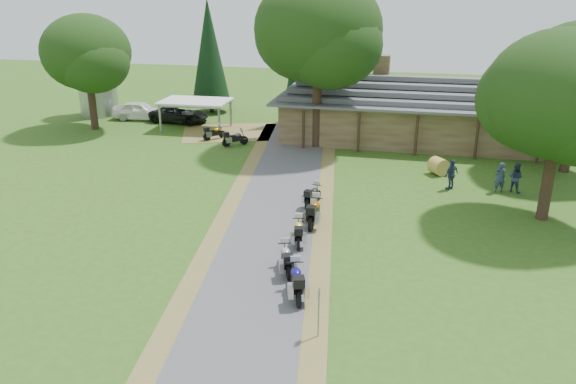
% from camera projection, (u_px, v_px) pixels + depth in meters
% --- Properties ---
extents(ground, '(120.00, 120.00, 0.00)m').
position_uv_depth(ground, '(255.00, 279.00, 22.80)').
color(ground, '#315818').
rests_on(ground, ground).
extents(driveway, '(51.95, 51.95, 0.00)m').
position_uv_depth(driveway, '(268.00, 237.00, 26.56)').
color(driveway, '#4E4E51').
rests_on(driveway, ground).
extents(lodge, '(21.40, 9.40, 4.90)m').
position_uv_depth(lodge, '(418.00, 108.00, 42.60)').
color(lodge, brown).
rests_on(lodge, ground).
extents(silo, '(3.58, 3.58, 6.93)m').
position_uv_depth(silo, '(96.00, 77.00, 50.55)').
color(silo, gray).
rests_on(silo, ground).
extents(carport, '(5.65, 3.86, 2.40)m').
position_uv_depth(carport, '(196.00, 115.00, 46.16)').
color(carport, white).
rests_on(carport, ground).
extents(car_white_sedan, '(3.12, 6.27, 2.02)m').
position_uv_depth(car_white_sedan, '(140.00, 108.00, 49.49)').
color(car_white_sedan, white).
rests_on(car_white_sedan, ground).
extents(car_dark_suv, '(2.80, 5.70, 2.12)m').
position_uv_depth(car_dark_suv, '(179.00, 110.00, 48.44)').
color(car_dark_suv, black).
rests_on(car_dark_suv, ground).
extents(motorcycle_row_a, '(1.25, 2.14, 1.39)m').
position_uv_depth(motorcycle_row_a, '(297.00, 280.00, 21.35)').
color(motorcycle_row_a, '#180F8A').
rests_on(motorcycle_row_a, ground).
extents(motorcycle_row_b, '(1.20, 1.95, 1.27)m').
position_uv_depth(motorcycle_row_b, '(286.00, 257.00, 23.21)').
color(motorcycle_row_b, '#A1A3A9').
rests_on(motorcycle_row_b, ground).
extents(motorcycle_row_c, '(0.97, 1.93, 1.26)m').
position_uv_depth(motorcycle_row_c, '(299.00, 231.00, 25.75)').
color(motorcycle_row_c, yellow).
rests_on(motorcycle_row_c, ground).
extents(motorcycle_row_d, '(0.70, 2.12, 1.45)m').
position_uv_depth(motorcycle_row_d, '(314.00, 211.00, 27.79)').
color(motorcycle_row_d, '#CC5204').
rests_on(motorcycle_row_d, ground).
extents(motorcycle_row_e, '(0.93, 1.87, 1.22)m').
position_uv_depth(motorcycle_row_e, '(313.00, 195.00, 30.25)').
color(motorcycle_row_e, black).
rests_on(motorcycle_row_e, ground).
extents(motorcycle_carport_a, '(1.58, 1.63, 1.17)m').
position_uv_depth(motorcycle_carport_a, '(215.00, 132.00, 43.22)').
color(motorcycle_carport_a, '#D08E00').
rests_on(motorcycle_carport_a, ground).
extents(motorcycle_carport_b, '(1.76, 1.68, 1.25)m').
position_uv_depth(motorcycle_carport_b, '(235.00, 137.00, 41.55)').
color(motorcycle_carport_b, slate).
rests_on(motorcycle_carport_b, ground).
extents(person_a, '(0.68, 0.56, 2.09)m').
position_uv_depth(person_a, '(500.00, 175.00, 32.06)').
color(person_a, navy).
rests_on(person_a, ground).
extents(person_b, '(0.71, 0.66, 2.05)m').
position_uv_depth(person_b, '(516.00, 175.00, 32.07)').
color(person_b, navy).
rests_on(person_b, ground).
extents(person_c, '(0.73, 0.75, 2.14)m').
position_uv_depth(person_c, '(452.00, 172.00, 32.47)').
color(person_c, navy).
rests_on(person_c, ground).
extents(hay_bale, '(1.45, 1.43, 1.07)m').
position_uv_depth(hay_bale, '(439.00, 166.00, 35.23)').
color(hay_bale, olive).
rests_on(hay_bale, ground).
extents(sign_post, '(0.34, 0.06, 1.88)m').
position_uv_depth(sign_post, '(319.00, 313.00, 18.74)').
color(sign_post, gray).
rests_on(sign_post, ground).
extents(oak_lodge_left, '(8.87, 8.87, 13.54)m').
position_uv_depth(oak_lodge_left, '(318.00, 53.00, 39.15)').
color(oak_lodge_left, '#16340F').
rests_on(oak_lodge_left, ground).
extents(oak_driveway, '(7.30, 7.30, 10.29)m').
position_uv_depth(oak_driveway, '(558.00, 120.00, 26.90)').
color(oak_driveway, '#16340F').
rests_on(oak_driveway, ground).
extents(oak_silo, '(7.01, 7.01, 10.06)m').
position_uv_depth(oak_silo, '(88.00, 68.00, 44.82)').
color(oak_silo, '#16340F').
rests_on(oak_silo, ground).
extents(cedar_near, '(3.34, 3.34, 11.10)m').
position_uv_depth(cedar_near, '(303.00, 57.00, 46.83)').
color(cedar_near, black).
rests_on(cedar_near, ground).
extents(cedar_far, '(3.55, 3.55, 10.23)m').
position_uv_depth(cedar_far, '(209.00, 57.00, 51.01)').
color(cedar_far, black).
rests_on(cedar_far, ground).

